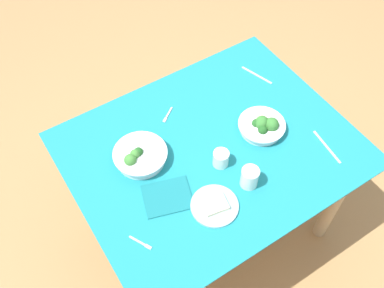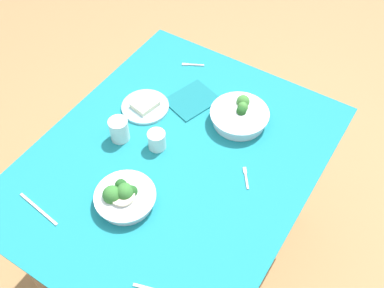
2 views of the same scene
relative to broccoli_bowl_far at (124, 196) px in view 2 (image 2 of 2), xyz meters
The scene contains 11 objects.
ground_plane 0.84m from the broccoli_bowl_far, ahead, with size 6.00×6.00×0.00m, color #9E7547.
dining_table 0.30m from the broccoli_bowl_far, ahead, with size 1.26×1.01×0.77m.
broccoli_bowl_far is the anchor object (origin of this frame).
broccoli_bowl_near 0.58m from the broccoli_bowl_far, 15.84° to the right, with size 0.24×0.24×0.09m.
bread_side_plate 0.46m from the broccoli_bowl_far, 27.08° to the left, with size 0.20×0.20×0.03m.
water_glass_center 0.27m from the broccoli_bowl_far, 10.12° to the left, with size 0.07×0.07×0.08m, color silver.
water_glass_side 0.30m from the broccoli_bowl_far, 41.06° to the left, with size 0.08×0.08×0.10m, color silver.
fork_by_far_bowl 0.45m from the broccoli_bowl_far, 44.15° to the right, with size 0.09×0.07×0.00m.
fork_by_near_bowl 0.77m from the broccoli_bowl_far, 14.28° to the left, with size 0.06×0.10×0.00m.
table_knife_left 0.30m from the broccoli_bowl_far, 128.50° to the left, with size 0.20×0.01×0.00m, color #B7B7BC.
napkin_folded_upper 0.56m from the broccoli_bowl_far, ahead, with size 0.20×0.16×0.01m, color #156870.
Camera 2 is at (-0.85, -0.62, 2.15)m, focal length 42.36 mm.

